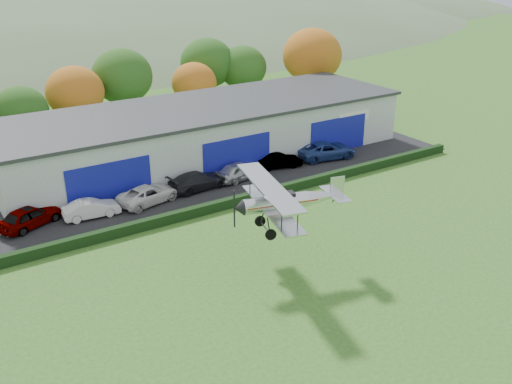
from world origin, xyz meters
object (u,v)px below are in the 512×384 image
car_3 (198,181)px  car_4 (240,171)px  hangar (206,131)px  biplane (285,200)px  car_2 (149,194)px  car_5 (279,161)px  car_1 (91,209)px  car_0 (30,216)px  car_6 (326,150)px

car_3 → car_4: bearing=-93.5°
hangar → car_4: (-0.37, -7.10, -1.78)m
car_3 → biplane: 15.43m
car_2 → biplane: (3.25, -14.50, 4.09)m
hangar → car_5: hangar is taller
car_4 → car_1: bearing=82.3°
car_4 → car_5: bearing=-93.9°
hangar → car_3: bearing=-123.2°
car_0 → car_4: size_ratio=1.00×
car_3 → car_6: (14.40, 0.15, 0.04)m
car_1 → car_3: bearing=-82.3°
car_3 → car_4: (4.28, 0.02, 0.04)m
car_4 → biplane: 16.41m
car_1 → car_3: size_ratio=0.80×
hangar → biplane: bearing=-105.5°
car_6 → biplane: biplane is taller
hangar → biplane: 22.89m
car_4 → car_5: size_ratio=1.13×
car_0 → car_4: bearing=-115.1°
car_0 → car_5: 22.82m
car_0 → car_2: 9.22m
car_0 → car_3: (13.89, -0.41, -0.04)m
car_3 → car_2: bearing=90.1°
car_3 → car_5: bearing=-90.6°
car_3 → hangar: bearing=-36.9°
car_0 → car_6: (28.28, -0.26, 0.00)m
car_6 → car_2: bearing=101.8°
car_5 → biplane: biplane is taller
car_6 → biplane: bearing=143.8°
car_2 → car_5: car_2 is taller
hangar → car_2: 12.10m
car_1 → car_3: 9.53m
car_1 → car_6: car_6 is taller
hangar → biplane: size_ratio=4.79×
car_1 → car_6: bearing=-83.8°
car_3 → car_5: 8.94m
car_6 → car_0: bearing=99.9°
biplane → car_5: bearing=69.9°
hangar → car_1: 16.20m
car_0 → car_5: car_0 is taller
car_0 → car_2: (9.19, -0.73, -0.09)m
car_2 → car_3: (4.70, 0.32, 0.05)m
car_1 → car_4: 13.81m
car_0 → biplane: bearing=-164.6°
car_2 → car_5: size_ratio=1.24×
hangar → car_6: size_ratio=6.83×
car_4 → biplane: biplane is taller
car_1 → car_5: size_ratio=1.01×
car_0 → biplane: (12.44, -15.23, 4.00)m
car_2 → car_3: 4.71m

